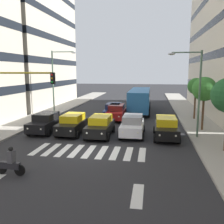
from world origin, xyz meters
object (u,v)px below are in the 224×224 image
car_1 (132,125)px  bus_behind_traffic (140,98)px  car_4 (46,122)px  street_tree_1 (204,89)px  street_lamp_right (57,76)px  car_3 (73,124)px  car_row2_1 (116,112)px  traffic_light_gantry (10,96)px  street_lamp_left (194,85)px  car_2 (100,126)px  car_row2_0 (114,111)px  car_0 (166,128)px  motorcycle_with_rider (11,163)px  street_tree_2 (196,87)px

car_1 → bus_behind_traffic: (0.00, -12.39, 0.97)m
car_4 → street_tree_1: size_ratio=0.93×
car_4 → street_lamp_right: (2.15, -8.33, 3.94)m
car_3 → car_row2_1: (-2.90, -6.75, 0.00)m
traffic_light_gantry → car_3: bearing=-121.4°
car_row2_1 → street_lamp_left: size_ratio=0.65×
car_2 → street_lamp_left: size_ratio=0.65×
car_row2_1 → street_tree_1: size_ratio=0.93×
car_row2_0 → car_4: bearing=56.4°
car_0 → motorcycle_with_rider: bearing=45.8°
car_row2_1 → traffic_light_gantry: size_ratio=0.81×
car_3 → traffic_light_gantry: traffic_light_gantry is taller
street_lamp_left → car_row2_1: bearing=-43.1°
car_0 → street_lamp_left: 4.03m
car_row2_1 → street_lamp_right: street_lamp_right is taller
car_0 → street_tree_2: (-3.55, -8.30, 2.86)m
car_0 → street_lamp_right: 15.92m
bus_behind_traffic → car_1: bearing=90.0°
car_1 → street_lamp_left: bearing=177.4°
car_2 → car_3: size_ratio=1.00×
car_2 → street_tree_1: bearing=-160.5°
car_row2_0 → car_3: bearing=72.7°
car_row2_0 → street_tree_1: 10.69m
street_lamp_left → car_3: bearing=0.3°
car_2 → car_4: same height
car_3 → bus_behind_traffic: 13.73m
traffic_light_gantry → street_tree_2: (-14.38, -12.77, 0.02)m
car_1 → car_2: (2.65, 0.68, 0.00)m
car_row2_0 → bus_behind_traffic: bearing=-119.7°
car_1 → motorcycle_with_rider: size_ratio=2.61×
car_2 → motorcycle_with_rider: (3.04, 8.45, -0.24)m
car_3 → car_4: bearing=-5.0°
car_2 → motorcycle_with_rider: bearing=70.2°
motorcycle_with_rider → street_lamp_right: 18.42m
bus_behind_traffic → street_tree_2: street_tree_2 is taller
car_1 → motorcycle_with_rider: car_1 is taller
car_2 → car_row2_0: same height
traffic_light_gantry → bus_behind_traffic: bearing=-115.0°
car_4 → car_row2_1: same height
street_lamp_right → motorcycle_with_rider: bearing=103.7°
car_3 → street_lamp_left: bearing=-179.7°
car_row2_1 → bus_behind_traffic: 6.42m
car_row2_1 → street_lamp_right: size_ratio=0.58×
car_4 → street_tree_2: bearing=-150.8°
traffic_light_gantry → street_tree_2: 19.24m
car_2 → car_row2_0: bearing=-89.0°
street_tree_2 → street_lamp_left: bearing=79.6°
street_lamp_left → bus_behind_traffic: bearing=-69.0°
car_0 → motorcycle_with_rider: car_0 is taller
car_0 → car_1: 2.81m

